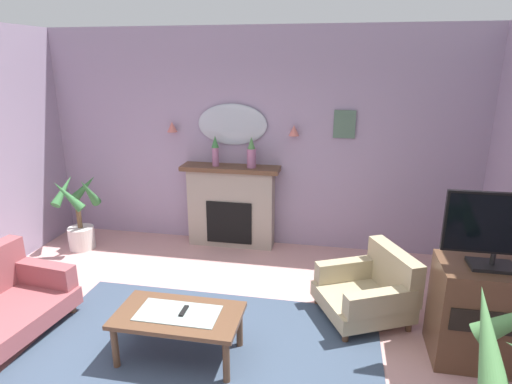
# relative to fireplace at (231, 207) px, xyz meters

# --- Properties ---
(wall_back) EXTENTS (6.93, 0.10, 2.98)m
(wall_back) POSITION_rel_fireplace_xyz_m (0.32, 0.22, 0.92)
(wall_back) COLOR #9E8CA8
(wall_back) RESTS_ON ground
(patterned_rug) EXTENTS (3.20, 2.40, 0.01)m
(patterned_rug) POSITION_rel_fireplace_xyz_m (0.32, -2.59, -0.56)
(patterned_rug) COLOR #38475B
(patterned_rug) RESTS_ON ground
(fireplace) EXTENTS (1.36, 0.36, 1.16)m
(fireplace) POSITION_rel_fireplace_xyz_m (0.00, 0.00, 0.00)
(fireplace) COLOR gray
(fireplace) RESTS_ON ground
(mantel_vase_left) EXTENTS (0.10, 0.10, 0.42)m
(mantel_vase_left) POSITION_rel_fireplace_xyz_m (-0.20, -0.03, 0.81)
(mantel_vase_left) COLOR #9E6084
(mantel_vase_left) RESTS_ON fireplace
(mantel_vase_right) EXTENTS (0.12, 0.12, 0.42)m
(mantel_vase_right) POSITION_rel_fireplace_xyz_m (0.30, -0.03, 0.78)
(mantel_vase_right) COLOR #9E6084
(mantel_vase_right) RESTS_ON fireplace
(wall_mirror) EXTENTS (0.96, 0.06, 0.56)m
(wall_mirror) POSITION_rel_fireplace_xyz_m (0.00, 0.14, 1.14)
(wall_mirror) COLOR #B2BCC6
(wall_sconce_left) EXTENTS (0.14, 0.14, 0.14)m
(wall_sconce_left) POSITION_rel_fireplace_xyz_m (-0.85, 0.09, 1.09)
(wall_sconce_left) COLOR #D17066
(wall_sconce_right) EXTENTS (0.14, 0.14, 0.14)m
(wall_sconce_right) POSITION_rel_fireplace_xyz_m (0.85, 0.09, 1.09)
(wall_sconce_right) COLOR #D17066
(framed_picture) EXTENTS (0.28, 0.03, 0.36)m
(framed_picture) POSITION_rel_fireplace_xyz_m (1.50, 0.15, 1.18)
(framed_picture) COLOR #4C6B56
(coffee_table) EXTENTS (1.10, 0.60, 0.45)m
(coffee_table) POSITION_rel_fireplace_xyz_m (0.14, -2.48, -0.19)
(coffee_table) COLOR brown
(coffee_table) RESTS_ON ground
(tv_remote) EXTENTS (0.04, 0.16, 0.02)m
(tv_remote) POSITION_rel_fireplace_xyz_m (0.19, -2.46, -0.12)
(tv_remote) COLOR black
(tv_remote) RESTS_ON coffee_table
(armchair_beside_couch) EXTENTS (1.09, 1.08, 0.71)m
(armchair_beside_couch) POSITION_rel_fireplace_xyz_m (1.84, -1.49, -0.27)
(armchair_beside_couch) COLOR tan
(armchair_beside_couch) RESTS_ON ground
(tv_cabinet) EXTENTS (0.80, 0.57, 0.90)m
(tv_cabinet) POSITION_rel_fireplace_xyz_m (2.74, -2.00, -0.12)
(tv_cabinet) COLOR brown
(tv_cabinet) RESTS_ON ground
(tv_flatscreen) EXTENTS (0.84, 0.24, 0.65)m
(tv_flatscreen) POSITION_rel_fireplace_xyz_m (2.74, -2.02, 0.68)
(tv_flatscreen) COLOR black
(tv_flatscreen) RESTS_ON tv_cabinet
(potted_plant_corner_palm) EXTENTS (0.55, 0.56, 1.08)m
(potted_plant_corner_palm) POSITION_rel_fireplace_xyz_m (-2.04, -0.53, -0.09)
(potted_plant_corner_palm) COLOR silver
(potted_plant_corner_palm) RESTS_ON ground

